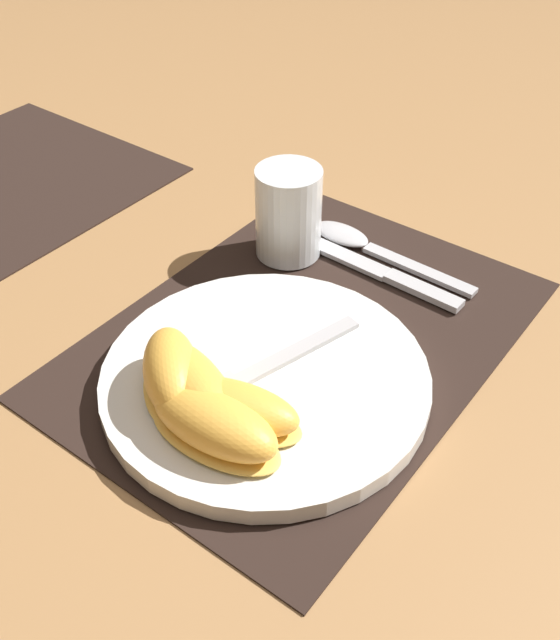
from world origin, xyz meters
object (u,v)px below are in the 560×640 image
(plate, at_px, (265,379))
(knife, at_px, (375,270))
(citrus_wedge_0, at_px, (172,374))
(spoon, at_px, (361,243))
(citrus_wedge_1, at_px, (193,388))
(juice_glass, at_px, (288,218))
(fork, at_px, (248,377))
(citrus_wedge_3, at_px, (233,408))
(citrus_wedge_2, at_px, (214,425))

(plate, distance_m, knife, 0.19)
(citrus_wedge_0, bearing_deg, spoon, 0.34)
(plate, bearing_deg, citrus_wedge_1, 159.45)
(juice_glass, distance_m, fork, 0.21)
(citrus_wedge_0, height_order, citrus_wedge_3, citrus_wedge_0)
(citrus_wedge_2, distance_m, citrus_wedge_3, 0.02)
(spoon, distance_m, citrus_wedge_2, 0.31)
(spoon, relative_size, citrus_wedge_3, 1.58)
(plate, height_order, citrus_wedge_2, citrus_wedge_2)
(fork, distance_m, citrus_wedge_3, 0.05)
(knife, relative_size, spoon, 1.07)
(citrus_wedge_1, bearing_deg, juice_glass, 19.02)
(fork, xyz_separation_m, citrus_wedge_0, (-0.05, 0.04, 0.02))
(knife, height_order, spoon, spoon)
(plate, bearing_deg, knife, 3.48)
(fork, bearing_deg, citrus_wedge_0, 140.90)
(plate, relative_size, citrus_wedge_0, 2.65)
(knife, bearing_deg, spoon, 49.97)
(citrus_wedge_3, bearing_deg, juice_glass, 27.09)
(knife, relative_size, citrus_wedge_2, 1.75)
(citrus_wedge_1, bearing_deg, citrus_wedge_0, 91.18)
(spoon, xyz_separation_m, citrus_wedge_1, (-0.28, -0.02, 0.03))
(citrus_wedge_0, relative_size, citrus_wedge_1, 0.80)
(citrus_wedge_1, xyz_separation_m, citrus_wedge_2, (-0.02, -0.04, -0.00))
(fork, distance_m, citrus_wedge_2, 0.07)
(knife, height_order, citrus_wedge_3, citrus_wedge_3)
(citrus_wedge_3, bearing_deg, citrus_wedge_2, -177.54)
(knife, height_order, citrus_wedge_1, citrus_wedge_1)
(knife, bearing_deg, citrus_wedge_3, -174.21)
(spoon, height_order, fork, fork)
(citrus_wedge_2, bearing_deg, citrus_wedge_1, 64.11)
(spoon, xyz_separation_m, fork, (-0.24, -0.04, 0.01))
(citrus_wedge_1, bearing_deg, knife, -2.51)
(spoon, height_order, citrus_wedge_2, citrus_wedge_2)
(citrus_wedge_1, height_order, citrus_wedge_3, citrus_wedge_1)
(knife, distance_m, citrus_wedge_1, 0.26)
(juice_glass, height_order, citrus_wedge_3, juice_glass)
(juice_glass, bearing_deg, citrus_wedge_2, -154.81)
(fork, bearing_deg, citrus_wedge_2, -161.67)
(juice_glass, height_order, spoon, juice_glass)
(juice_glass, distance_m, knife, 0.10)
(juice_glass, height_order, knife, juice_glass)
(knife, xyz_separation_m, citrus_wedge_2, (-0.27, -0.03, 0.03))
(juice_glass, relative_size, knife, 0.46)
(citrus_wedge_1, distance_m, citrus_wedge_3, 0.04)
(juice_glass, bearing_deg, knife, -75.22)
(citrus_wedge_0, height_order, citrus_wedge_2, citrus_wedge_0)
(citrus_wedge_3, bearing_deg, fork, 25.59)
(juice_glass, bearing_deg, plate, -148.86)
(citrus_wedge_0, bearing_deg, citrus_wedge_3, -85.96)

